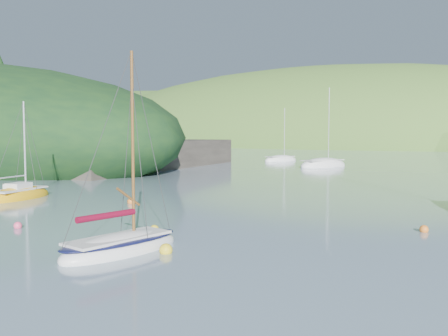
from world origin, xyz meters
The scene contains 6 objects.
ground centered at (0.00, 0.00, 0.00)m, with size 700.00×700.00×0.00m, color #778CA4.
daysailer_white centered at (1.61, -0.01, 0.20)m, with size 2.50×5.51×8.21m.
sailboat_yellow centered at (-15.52, 7.25, 0.18)m, with size 3.60×5.94×7.37m.
distant_sloop_a centered at (-10.38, 48.96, 0.19)m, with size 5.41×8.52×11.48m.
distant_sloop_c centered at (-21.36, 58.02, 0.17)m, with size 4.33×6.89×9.28m.
mooring_buoys centered at (0.11, 4.87, 0.12)m, with size 18.22×10.15×0.50m.
Camera 1 is at (15.24, -13.40, 4.53)m, focal length 40.00 mm.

